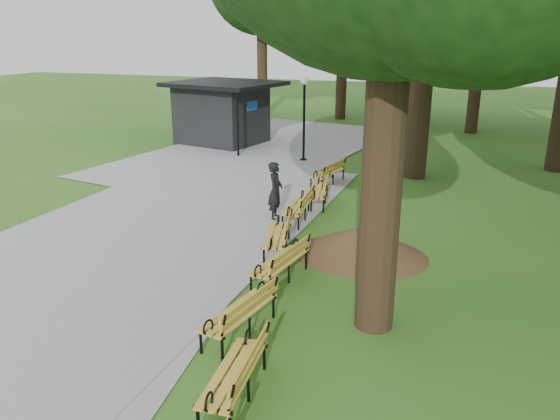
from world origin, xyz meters
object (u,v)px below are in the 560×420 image
(kiosk, at_px, (221,113))
(bench_1, at_px, (234,373))
(lamp_post, at_px, (304,101))
(dirt_mound, at_px, (360,241))
(bench_2, at_px, (239,313))
(person, at_px, (275,191))
(bench_4, at_px, (277,235))
(bench_6, at_px, (318,191))
(bench_3, at_px, (280,262))
(bench_7, at_px, (328,173))
(bench_5, at_px, (298,206))

(kiosk, distance_m, bench_1, 19.35)
(lamp_post, distance_m, dirt_mound, 10.25)
(kiosk, relative_size, bench_2, 2.46)
(person, relative_size, dirt_mound, 0.61)
(bench_4, height_order, bench_6, same)
(bench_3, xyz_separation_m, bench_6, (-0.66, 5.57, 0.00))
(bench_4, height_order, bench_7, same)
(bench_1, distance_m, bench_5, 7.98)
(lamp_post, xyz_separation_m, dirt_mound, (4.17, -9.12, -2.10))
(person, bearing_deg, lamp_post, 2.38)
(person, xyz_separation_m, bench_3, (1.45, -3.82, -0.40))
(bench_3, height_order, bench_6, same)
(bench_1, bearing_deg, person, -169.10)
(kiosk, bearing_deg, bench_6, -35.75)
(lamp_post, height_order, dirt_mound, lamp_post)
(bench_1, relative_size, bench_7, 1.00)
(person, relative_size, bench_6, 0.89)
(bench_5, height_order, bench_7, same)
(kiosk, relative_size, bench_7, 2.46)
(kiosk, bearing_deg, dirt_mound, -39.08)
(bench_4, xyz_separation_m, bench_7, (-0.35, 6.33, 0.00))
(bench_5, xyz_separation_m, bench_6, (0.14, 1.71, 0.00))
(bench_7, bearing_deg, bench_4, 15.51)
(dirt_mound, height_order, bench_3, bench_3)
(person, xyz_separation_m, kiosk, (-6.15, 9.66, 0.62))
(dirt_mound, bearing_deg, kiosk, 127.97)
(kiosk, distance_m, bench_4, 13.92)
(bench_1, distance_m, bench_3, 4.04)
(person, relative_size, bench_4, 0.89)
(person, xyz_separation_m, dirt_mound, (2.81, -1.83, -0.48))
(dirt_mound, height_order, bench_4, bench_4)
(bench_5, bearing_deg, bench_2, 3.88)
(person, xyz_separation_m, bench_5, (0.65, 0.04, -0.40))
(bench_4, bearing_deg, dirt_mound, 90.70)
(lamp_post, xyz_separation_m, bench_6, (2.15, -5.54, -2.01))
(kiosk, xyz_separation_m, bench_2, (7.64, -15.79, -1.02))
(dirt_mound, xyz_separation_m, bench_1, (-0.69, -5.97, 0.08))
(dirt_mound, distance_m, bench_2, 4.50)
(kiosk, distance_m, bench_5, 11.82)
(bench_6, bearing_deg, bench_4, -9.79)
(kiosk, relative_size, bench_6, 2.46)
(kiosk, distance_m, lamp_post, 5.44)
(kiosk, height_order, dirt_mound, kiosk)
(dirt_mound, xyz_separation_m, bench_6, (-2.02, 3.58, 0.08))
(bench_1, xyz_separation_m, bench_7, (-1.61, 11.82, 0.00))
(person, distance_m, bench_7, 4.06)
(kiosk, xyz_separation_m, bench_1, (8.28, -17.46, -1.02))
(bench_5, bearing_deg, person, -90.00)
(kiosk, bearing_deg, bench_5, -41.77)
(dirt_mound, relative_size, bench_4, 1.45)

